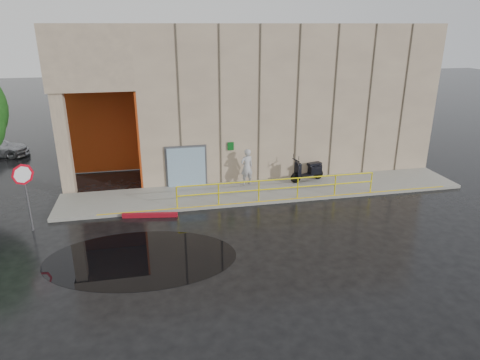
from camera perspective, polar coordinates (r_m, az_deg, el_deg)
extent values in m
plane|color=black|center=(16.85, -5.87, -8.23)|extent=(120.00, 120.00, 0.00)
cube|color=gray|center=(21.52, 3.43, -1.47)|extent=(20.00, 3.00, 0.15)
cube|color=gray|center=(27.11, 4.12, 11.61)|extent=(16.00, 10.00, 8.00)
cube|color=gray|center=(25.97, -18.38, 15.87)|extent=(4.00, 10.00, 3.00)
cube|color=gray|center=(22.29, -22.48, 4.35)|extent=(0.60, 0.60, 5.00)
cube|color=#A42F0F|center=(25.04, -17.72, 6.52)|extent=(3.80, 0.15, 4.90)
cube|color=#A42F0F|center=(23.20, -13.28, 5.92)|extent=(0.10, 3.50, 4.90)
cube|color=#84A2B5|center=(21.82, -7.15, 1.72)|extent=(1.90, 0.10, 2.00)
cube|color=#5D5D61|center=(21.89, -7.17, 1.78)|extent=(2.10, 0.06, 2.20)
cube|color=#0B4E16|center=(21.89, -1.25, 4.53)|extent=(0.32, 0.04, 0.42)
cylinder|color=#FFEC0D|center=(19.99, 5.19, 0.07)|extent=(9.50, 0.06, 0.06)
cylinder|color=#FFEC0D|center=(20.15, 5.15, -1.13)|extent=(9.50, 0.06, 0.06)
imported|color=#A6A7AB|center=(21.84, 0.91, 1.75)|extent=(0.79, 0.63, 1.90)
cylinder|color=black|center=(22.47, 7.44, 0.32)|extent=(0.57, 0.24, 0.56)
cylinder|color=black|center=(23.23, 10.37, 0.82)|extent=(0.57, 0.24, 0.56)
cylinder|color=#5D5D61|center=(19.14, -26.41, -2.66)|extent=(0.08, 0.08, 2.49)
cylinder|color=#C10315|center=(18.73, -26.99, 0.67)|extent=(0.72, 0.54, 0.86)
cylinder|color=white|center=(18.71, -27.00, 0.64)|extent=(0.56, 0.41, 0.68)
cube|color=maroon|center=(19.19, -11.91, -4.60)|extent=(2.40, 0.55, 0.18)
cube|color=black|center=(16.09, -13.06, -10.13)|extent=(7.33, 4.98, 0.01)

